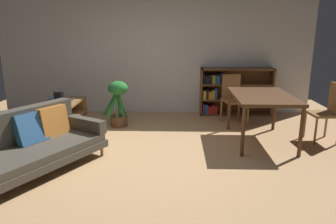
# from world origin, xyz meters

# --- Properties ---
(ground_plane) EXTENTS (8.16, 8.16, 0.00)m
(ground_plane) POSITION_xyz_m (0.00, 0.00, 0.00)
(ground_plane) COLOR tan
(back_wall_panel) EXTENTS (6.80, 0.10, 2.70)m
(back_wall_panel) POSITION_xyz_m (0.00, 2.70, 1.35)
(back_wall_panel) COLOR silver
(back_wall_panel) RESTS_ON ground_plane
(fabric_couch) EXTENTS (1.76, 2.19, 0.78)m
(fabric_couch) POSITION_xyz_m (-1.46, -0.50, 0.36)
(fabric_couch) COLOR olive
(fabric_couch) RESTS_ON ground_plane
(media_console) EXTENTS (0.47, 1.09, 0.53)m
(media_console) POSITION_xyz_m (-1.53, 1.26, 0.27)
(media_console) COLOR olive
(media_console) RESTS_ON ground_plane
(open_laptop) EXTENTS (0.41, 0.30, 0.07)m
(open_laptop) POSITION_xyz_m (-1.61, 1.38, 0.55)
(open_laptop) COLOR #333338
(open_laptop) RESTS_ON media_console
(desk_speaker) EXTENTS (0.18, 0.18, 0.25)m
(desk_speaker) POSITION_xyz_m (-1.51, 0.96, 0.66)
(desk_speaker) COLOR black
(desk_speaker) RESTS_ON media_console
(potted_floor_plant) EXTENTS (0.51, 0.43, 0.87)m
(potted_floor_plant) POSITION_xyz_m (-0.61, 1.55, 0.50)
(potted_floor_plant) COLOR brown
(potted_floor_plant) RESTS_ON ground_plane
(dining_table) EXTENTS (0.93, 1.40, 0.79)m
(dining_table) POSITION_xyz_m (1.88, 0.76, 0.72)
(dining_table) COLOR #56351E
(dining_table) RESTS_ON ground_plane
(dining_chair_near) EXTENTS (0.44, 0.45, 0.97)m
(dining_chair_near) POSITION_xyz_m (2.99, 0.83, 0.54)
(dining_chair_near) COLOR olive
(dining_chair_near) RESTS_ON ground_plane
(dining_chair_far) EXTENTS (0.51, 0.54, 0.96)m
(dining_chair_far) POSITION_xyz_m (1.61, 1.85, 0.53)
(dining_chair_far) COLOR olive
(dining_chair_far) RESTS_ON ground_plane
(bookshelf) EXTENTS (1.54, 0.33, 1.02)m
(bookshelf) POSITION_xyz_m (1.66, 2.51, 0.51)
(bookshelf) COLOR brown
(bookshelf) RESTS_ON ground_plane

